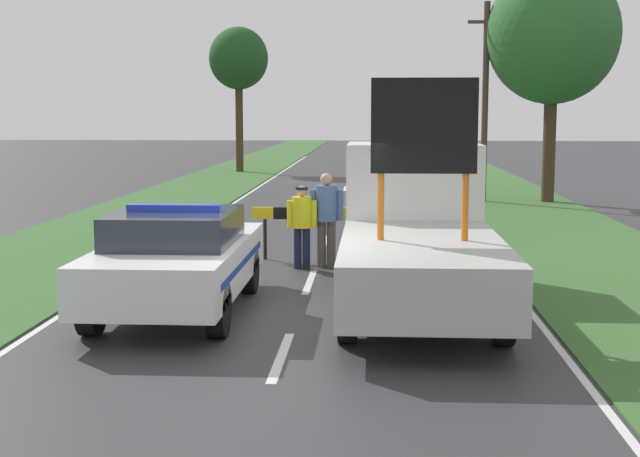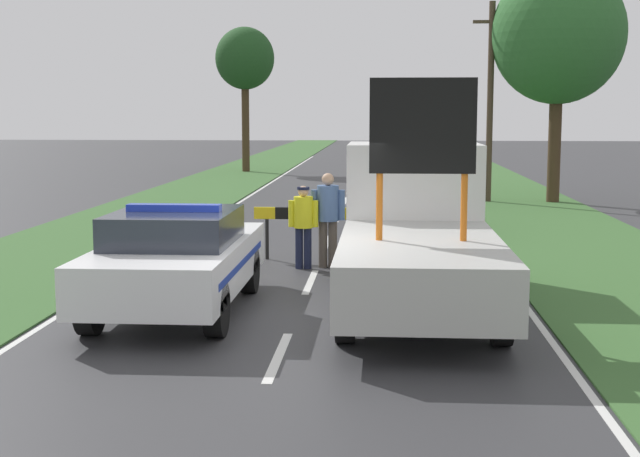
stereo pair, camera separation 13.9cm
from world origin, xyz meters
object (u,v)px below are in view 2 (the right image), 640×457
at_px(traffic_cone_near_police, 390,253).
at_px(roadside_tree_near_left, 245,60).
at_px(pedestrian_civilian, 328,212).
at_px(police_car, 177,258).
at_px(work_truck, 417,231).
at_px(traffic_cone_centre_front, 237,257).
at_px(roadside_tree_near_right, 558,35).
at_px(utility_pole, 490,99).
at_px(road_barrier, 318,217).
at_px(queued_car_van_white, 394,178).
at_px(queued_car_hatch_blue, 400,200).
at_px(police_officer, 303,220).
at_px(queued_car_suv_grey, 391,169).

distance_m(traffic_cone_near_police, roadside_tree_near_left, 27.83).
bearing_deg(pedestrian_civilian, roadside_tree_near_left, 72.35).
distance_m(police_car, work_truck, 3.62).
distance_m(traffic_cone_centre_front, roadside_tree_near_right, 16.15).
relative_size(traffic_cone_centre_front, roadside_tree_near_left, 0.07).
distance_m(roadside_tree_near_left, utility_pole, 17.33).
distance_m(work_truck, pedestrian_civilian, 3.36).
height_order(pedestrian_civilian, utility_pole, utility_pole).
height_order(work_truck, roadside_tree_near_left, roadside_tree_near_left).
height_order(road_barrier, roadside_tree_near_right, roadside_tree_near_right).
height_order(queued_car_van_white, roadside_tree_near_left, roadside_tree_near_left).
relative_size(police_car, traffic_cone_centre_front, 9.23).
xyz_separation_m(work_truck, roadside_tree_near_left, (-7.18, 29.51, 4.27)).
bearing_deg(traffic_cone_centre_front, pedestrian_civilian, 13.95).
distance_m(work_truck, roadside_tree_near_right, 16.86).
height_order(pedestrian_civilian, traffic_cone_centre_front, pedestrian_civilian).
distance_m(pedestrian_civilian, queued_car_hatch_blue, 5.74).
bearing_deg(utility_pole, roadside_tree_near_left, 125.81).
bearing_deg(work_truck, utility_pole, -100.23).
bearing_deg(work_truck, roadside_tree_near_left, -76.06).
distance_m(queued_car_hatch_blue, utility_pole, 8.05).
bearing_deg(police_officer, work_truck, 140.52).
height_order(queued_car_hatch_blue, roadside_tree_near_right, roadside_tree_near_right).
bearing_deg(traffic_cone_centre_front, traffic_cone_near_police, 8.78).
height_order(police_car, traffic_cone_near_police, police_car).
relative_size(roadside_tree_near_right, utility_pole, 1.18).
bearing_deg(traffic_cone_near_police, queued_car_suv_grey, 89.43).
relative_size(road_barrier, queued_car_hatch_blue, 0.55).
height_order(queued_car_hatch_blue, utility_pole, utility_pole).
distance_m(police_officer, queued_car_suv_grey, 18.73).
xyz_separation_m(work_truck, pedestrian_civilian, (-1.54, 2.99, -0.07)).
distance_m(work_truck, traffic_cone_near_police, 3.15).
height_order(road_barrier, traffic_cone_centre_front, road_barrier).
relative_size(police_officer, pedestrian_civilian, 0.87).
bearing_deg(queued_car_hatch_blue, traffic_cone_near_police, 87.02).
bearing_deg(queued_car_suv_grey, traffic_cone_centre_front, 80.95).
bearing_deg(work_truck, traffic_cone_near_police, -82.69).
bearing_deg(queued_car_hatch_blue, utility_pole, -112.89).
distance_m(police_car, queued_car_hatch_blue, 10.03).
bearing_deg(road_barrier, roadside_tree_near_left, 104.37).
bearing_deg(roadside_tree_near_left, queued_car_hatch_blue, -71.31).
relative_size(police_car, police_officer, 3.04).
bearing_deg(work_truck, roadside_tree_near_right, -107.40).
bearing_deg(pedestrian_civilian, roadside_tree_near_right, 33.03).
height_order(traffic_cone_near_police, roadside_tree_near_left, roadside_tree_near_left).
bearing_deg(road_barrier, traffic_cone_near_police, -28.20).
bearing_deg(pedestrian_civilian, traffic_cone_centre_front, 164.29).
bearing_deg(utility_pole, police_officer, -110.91).
relative_size(traffic_cone_near_police, roadside_tree_near_right, 0.08).
bearing_deg(queued_car_van_white, police_officer, 81.59).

